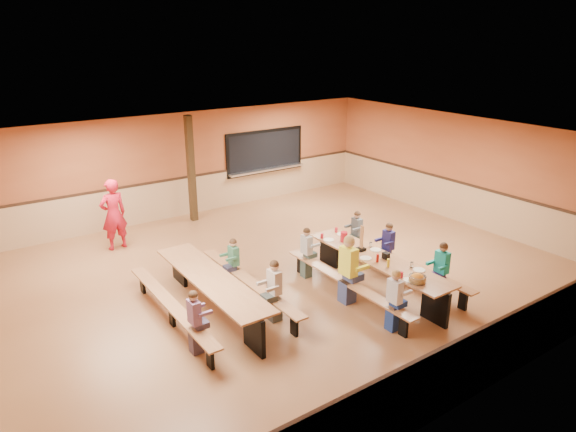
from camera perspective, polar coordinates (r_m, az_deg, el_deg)
ground at (r=11.58m, az=-0.19°, el=-6.36°), size 12.00×12.00×0.00m
room_envelope at (r=11.30m, az=-0.19°, el=-3.21°), size 12.04×10.04×3.02m
kitchen_pass_through at (r=16.38m, az=-2.55°, el=6.96°), size 2.78×0.28×1.38m
structural_post at (r=14.62m, az=-10.72°, el=5.13°), size 0.18×0.18×3.00m
cafeteria_table_main at (r=10.80m, az=9.85°, el=-5.60°), size 1.91×3.70×0.74m
cafeteria_table_second at (r=9.93m, az=-8.48°, el=-7.87°), size 1.91×3.70×0.74m
seated_child_white_left at (r=9.45m, az=11.72°, el=-9.22°), size 0.35×0.28×1.16m
seated_adult_yellow at (r=10.19m, az=6.69°, el=-5.97°), size 0.46×0.38×1.39m
seated_child_grey_left at (r=11.20m, az=2.06°, el=-4.13°), size 0.33×0.27×1.13m
seated_child_teal_right at (r=10.77m, az=16.64°, el=-5.86°), size 0.36×0.29×1.18m
seated_child_navy_right at (r=11.65m, az=11.04°, el=-3.50°), size 0.34×0.28×1.14m
seated_child_char_right at (r=12.34m, az=7.62°, el=-2.01°), size 0.33×0.27×1.12m
seated_child_purple_sec at (r=8.79m, az=-10.31°, el=-11.57°), size 0.33×0.27×1.13m
seated_child_green_sec at (r=10.75m, az=-6.03°, el=-5.37°), size 0.32×0.26×1.11m
seated_child_tan_sec at (r=9.54m, az=-1.51°, el=-8.36°), size 0.36×0.30×1.20m
standing_woman at (r=13.25m, az=-18.82°, el=0.16°), size 0.71×0.51×1.79m
punch_pitcher at (r=11.37m, az=6.23°, el=-2.30°), size 0.16×0.16×0.22m
chip_bowl at (r=9.82m, az=14.19°, el=-6.72°), size 0.32×0.32×0.15m
napkin_dispenser at (r=10.66m, az=10.83°, el=-4.36°), size 0.10×0.14×0.13m
condiment_mustard at (r=10.30m, az=11.08°, el=-5.14°), size 0.06×0.06×0.17m
condiment_ketchup at (r=10.48m, az=9.92°, el=-4.62°), size 0.06×0.06×0.17m
table_paddle at (r=10.94m, az=8.15°, el=-3.16°), size 0.16×0.16×0.56m
place_settings at (r=10.69m, az=9.93°, el=-4.29°), size 0.65×3.30×0.11m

